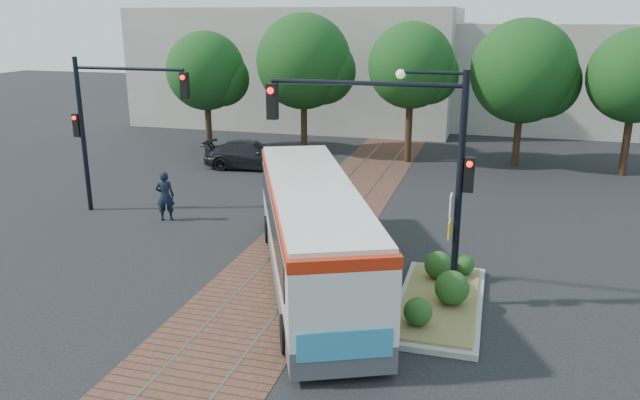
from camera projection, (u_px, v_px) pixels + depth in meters
The scene contains 10 objects.
ground at pixel (282, 273), 18.82m from camera, with size 120.00×120.00×0.00m, color black.
trackbed at pixel (318, 231), 22.51m from camera, with size 3.60×40.00×0.02m.
tree_row at pixel (407, 68), 32.29m from camera, with size 26.40×5.60×7.67m.
warehouses at pixel (407, 69), 44.41m from camera, with size 40.00×13.00×8.00m.
city_bus at pixel (312, 227), 17.85m from camera, with size 6.52×11.00×2.95m.
traffic_island at pixel (441, 294), 16.64m from camera, with size 2.20×5.20×1.13m.
signal_pole_main at pixel (412, 150), 15.89m from camera, with size 5.49×0.46×6.00m.
signal_pole_left at pixel (106, 115), 23.60m from camera, with size 4.99×0.34×6.00m.
officer at pixel (165, 196), 23.46m from camera, with size 0.69×0.45×1.89m, color black.
parked_car at pixel (251, 155), 31.60m from camera, with size 1.95×4.79×1.39m, color black.
Camera 1 is at (5.85, -16.46, 7.44)m, focal length 35.00 mm.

